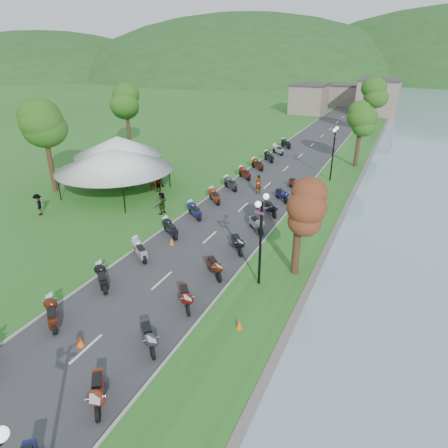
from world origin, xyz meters
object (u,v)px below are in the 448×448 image
at_px(pedestrian_a, 153,191).
at_px(pedestrian_c, 40,215).
at_px(pedestrian_b, 160,186).
at_px(vendor_tent_main, 116,171).

distance_m(pedestrian_a, pedestrian_c, 9.53).
relative_size(pedestrian_b, pedestrian_c, 1.06).
xyz_separation_m(pedestrian_a, pedestrian_c, (-4.84, -8.21, 0.00)).
distance_m(pedestrian_a, pedestrian_b, 1.44).
bearing_deg(vendor_tent_main, pedestrian_a, 36.24).
height_order(pedestrian_b, pedestrian_c, pedestrian_b).
distance_m(vendor_tent_main, pedestrian_a, 3.64).
relative_size(vendor_tent_main, pedestrian_c, 3.96).
bearing_deg(pedestrian_b, vendor_tent_main, 44.25).
distance_m(vendor_tent_main, pedestrian_b, 4.44).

